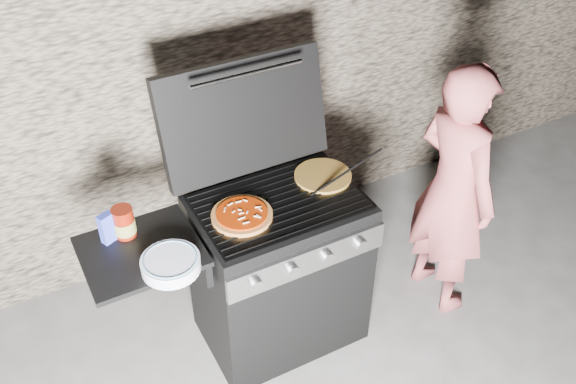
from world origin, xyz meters
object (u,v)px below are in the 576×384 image
gas_grill (235,288)px  person (453,191)px  pizza_topped (242,214)px  sauce_jar (124,222)px

gas_grill → person: person is taller
gas_grill → person: (1.19, -0.16, 0.28)m
gas_grill → person: bearing=-7.7°
pizza_topped → person: size_ratio=0.19×
sauce_jar → person: size_ratio=0.10×
pizza_topped → person: person is taller
gas_grill → sauce_jar: size_ratio=9.19×
person → sauce_jar: bearing=78.1°
sauce_jar → person: (1.63, -0.28, -0.24)m
pizza_topped → person: 1.16m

